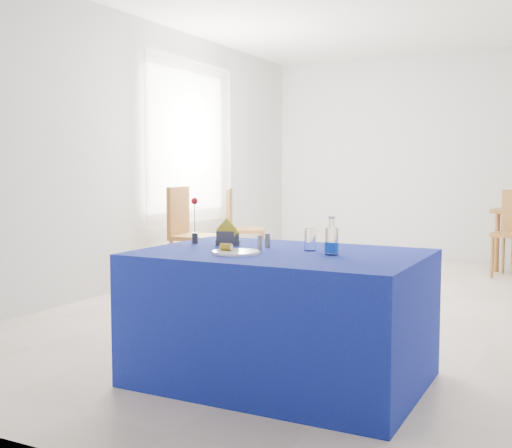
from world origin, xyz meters
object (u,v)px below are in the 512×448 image
(blue_table, at_px, (281,316))
(chair_win_a, at_px, (188,229))
(water_bottle, at_px, (332,242))
(plate, at_px, (237,252))
(chair_win_b, at_px, (238,223))

(blue_table, relative_size, chair_win_a, 1.53)
(water_bottle, bearing_deg, plate, -157.73)
(plate, bearing_deg, chair_win_b, 118.60)
(chair_win_a, relative_size, chair_win_b, 1.05)
(water_bottle, xyz_separation_m, chair_win_b, (-2.47, 3.43, -0.25))
(chair_win_b, bearing_deg, plate, -176.27)
(water_bottle, height_order, chair_win_b, chair_win_b)
(plate, relative_size, water_bottle, 1.26)
(blue_table, height_order, chair_win_a, chair_win_a)
(water_bottle, bearing_deg, blue_table, -178.44)
(plate, distance_m, chair_win_b, 4.14)
(blue_table, distance_m, water_bottle, 0.54)
(blue_table, xyz_separation_m, chair_win_a, (-2.17, 2.35, 0.22))
(water_bottle, bearing_deg, chair_win_b, 125.78)
(plate, bearing_deg, water_bottle, 22.27)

